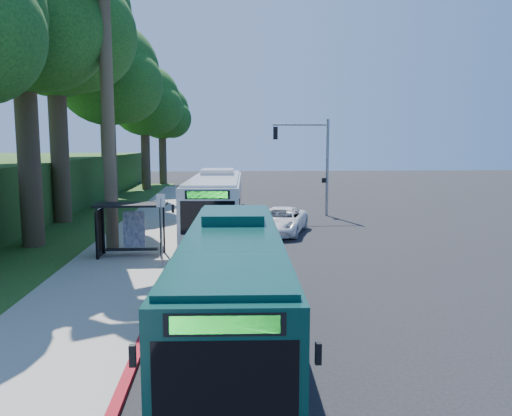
{
  "coord_description": "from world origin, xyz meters",
  "views": [
    {
      "loc": [
        -2.85,
        -25.82,
        5.26
      ],
      "look_at": [
        -1.01,
        1.0,
        1.78
      ],
      "focal_mm": 35.0,
      "sensor_mm": 36.0,
      "label": 1
    }
  ],
  "objects": [
    {
      "name": "bus_shelter",
      "position": [
        -7.26,
        -2.86,
        1.81
      ],
      "size": [
        3.2,
        1.51,
        2.55
      ],
      "color": "black",
      "rests_on": "ground"
    },
    {
      "name": "ground",
      "position": [
        0.0,
        0.0,
        0.0
      ],
      "size": [
        140.0,
        140.0,
        0.0
      ],
      "primitive_type": "plane",
      "color": "black",
      "rests_on": "ground"
    },
    {
      "name": "tree_0",
      "position": [
        -12.4,
        -0.02,
        11.2
      ],
      "size": [
        8.4,
        8.0,
        15.7
      ],
      "color": "#382B1E",
      "rests_on": "ground"
    },
    {
      "name": "pickup",
      "position": [
        0.59,
        2.96,
        0.76
      ],
      "size": [
        4.09,
        5.97,
        1.52
      ],
      "primitive_type": "imported",
      "rotation": [
        0.0,
        0.0,
        -0.32
      ],
      "color": "white",
      "rests_on": "ground"
    },
    {
      "name": "stop_sign_pole",
      "position": [
        -5.4,
        -5.0,
        2.08
      ],
      "size": [
        0.35,
        0.06,
        3.17
      ],
      "color": "gray",
      "rests_on": "ground"
    },
    {
      "name": "red_curb",
      "position": [
        -5.0,
        -4.0,
        0.07
      ],
      "size": [
        0.25,
        30.0,
        0.13
      ],
      "primitive_type": "cube",
      "color": "maroon",
      "rests_on": "ground"
    },
    {
      "name": "teal_bus",
      "position": [
        -2.6,
        -13.42,
        1.64
      ],
      "size": [
        2.86,
        11.34,
        3.35
      ],
      "rotation": [
        0.0,
        0.0,
        -0.04
      ],
      "color": "#09322D",
      "rests_on": "ground"
    },
    {
      "name": "white_bus",
      "position": [
        -3.18,
        1.83,
        1.84
      ],
      "size": [
        3.28,
        12.74,
        3.76
      ],
      "rotation": [
        0.0,
        0.0,
        -0.05
      ],
      "color": "silver",
      "rests_on": "ground"
    },
    {
      "name": "tree_1",
      "position": [
        -13.37,
        7.98,
        12.73
      ],
      "size": [
        10.5,
        10.0,
        18.26
      ],
      "color": "#382B1E",
      "rests_on": "ground"
    },
    {
      "name": "tree_3",
      "position": [
        -13.88,
        23.98,
        11.98
      ],
      "size": [
        10.08,
        9.6,
        17.28
      ],
      "color": "#382B1E",
      "rests_on": "ground"
    },
    {
      "name": "tree_5",
      "position": [
        -10.41,
        39.99,
        8.96
      ],
      "size": [
        7.35,
        7.0,
        12.86
      ],
      "color": "#382B1E",
      "rests_on": "ground"
    },
    {
      "name": "sidewalk",
      "position": [
        -7.3,
        0.0,
        0.06
      ],
      "size": [
        4.5,
        70.0,
        0.12
      ],
      "primitive_type": "cube",
      "color": "gray",
      "rests_on": "ground"
    },
    {
      "name": "tree_2",
      "position": [
        -11.89,
        15.98,
        10.48
      ],
      "size": [
        8.82,
        8.4,
        15.12
      ],
      "color": "#382B1E",
      "rests_on": "ground"
    },
    {
      "name": "traffic_signal_pole",
      "position": [
        3.78,
        10.0,
        4.42
      ],
      "size": [
        4.1,
        0.3,
        7.0
      ],
      "color": "gray",
      "rests_on": "ground"
    },
    {
      "name": "grass_verge",
      "position": [
        -13.0,
        5.0,
        0.03
      ],
      "size": [
        8.0,
        70.0,
        0.06
      ],
      "primitive_type": "cube",
      "color": "#234719",
      "rests_on": "ground"
    },
    {
      "name": "tree_4",
      "position": [
        -11.4,
        31.98,
        9.73
      ],
      "size": [
        8.4,
        8.0,
        14.14
      ],
      "color": "#382B1E",
      "rests_on": "ground"
    }
  ]
}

